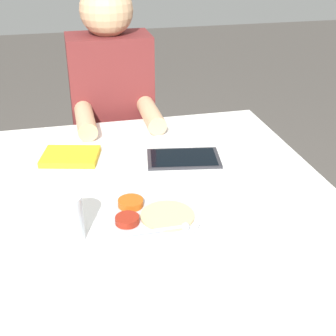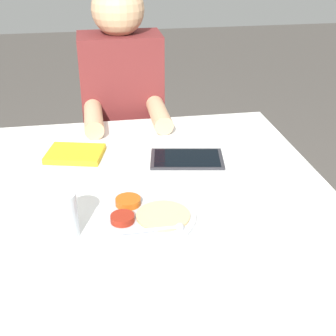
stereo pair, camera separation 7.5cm
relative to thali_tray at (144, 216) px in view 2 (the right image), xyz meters
The scene contains 6 objects.
dining_table 0.46m from the thali_tray, 103.34° to the left, with size 1.24×0.92×0.75m.
thali_tray is the anchor object (origin of this frame).
red_notebook 0.44m from the thali_tray, 114.14° to the left, with size 0.21×0.18×0.02m.
tablet_device 0.36m from the thali_tray, 60.47° to the left, with size 0.26×0.18×0.01m.
person_diner 0.88m from the thali_tray, 89.14° to the left, with size 0.33×0.45×1.24m.
drinking_glass 0.21m from the thali_tray, 169.24° to the right, with size 0.08×0.08×0.12m.
Camera 2 is at (-0.05, -1.26, 1.43)m, focal length 50.00 mm.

